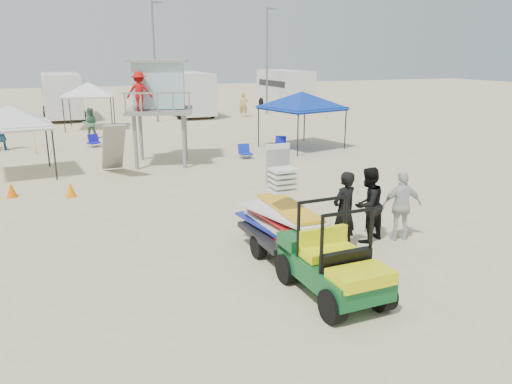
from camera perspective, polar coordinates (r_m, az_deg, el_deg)
name	(u,v)px	position (r m, az deg, el deg)	size (l,w,h in m)	color
ground	(291,296)	(10.04, 4.01, -11.74)	(140.00, 140.00, 0.00)	beige
utility_cart	(333,255)	(9.76, 8.80, -7.17)	(1.30, 2.45, 1.84)	#0C5021
surf_trailer	(281,216)	(11.66, 2.91, -2.76)	(1.46, 2.63, 2.31)	black
man_left	(344,211)	(12.11, 10.03, -2.15)	(0.71, 0.46, 1.94)	black
man_mid	(368,205)	(12.77, 12.66, -1.43)	(0.93, 0.72, 1.91)	black
man_right	(402,206)	(13.09, 16.32, -1.55)	(1.05, 0.44, 1.79)	silver
lifeguard_tower	(157,89)	(21.69, -11.29, 11.48)	(3.31, 3.31, 4.27)	gray
canopy_blue	(302,94)	(25.10, 5.30, 11.04)	(3.89, 3.89, 3.22)	black
canopy_white_a	(9,108)	(21.10, -26.36, 8.56)	(2.95, 2.95, 3.17)	black
canopy_white_c	(88,85)	(33.43, -18.69, 11.56)	(3.39, 3.39, 3.31)	black
umbrella_b	(34,134)	(25.73, -24.02, 6.06)	(2.11, 2.15, 1.94)	gold
cone_near	(11,190)	(18.40, -26.17, 0.22)	(0.34, 0.34, 0.50)	#ED6307
cone_far	(71,190)	(17.66, -20.44, 0.27)	(0.34, 0.34, 0.50)	orange
beach_chair_a	(94,141)	(26.96, -18.08, 5.60)	(0.69, 0.76, 0.64)	#1510AF
beach_chair_b	(245,151)	(22.82, -1.29, 4.68)	(0.56, 0.59, 0.64)	#102CB7
beach_chair_c	(281,143)	(25.13, 2.90, 5.67)	(0.74, 0.85, 0.64)	#0D1795
rv_mid_left	(62,94)	(39.57, -21.33, 10.41)	(2.65, 6.50, 3.25)	silver
rv_mid_right	(187,92)	(39.36, -7.84, 11.28)	(2.64, 7.00, 3.25)	silver
rv_far_right	(285,88)	(43.90, 3.29, 11.82)	(2.64, 6.60, 3.25)	silver
light_pole_left	(155,63)	(35.67, -11.49, 14.24)	(0.14, 0.14, 8.00)	slate
light_pole_right	(267,62)	(39.84, 1.26, 14.63)	(0.14, 0.14, 8.00)	slate
distant_beachgoers	(82,123)	(29.44, -19.27, 7.42)	(17.26, 9.05, 1.83)	#467555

